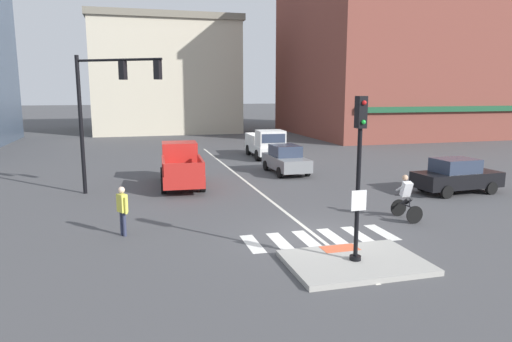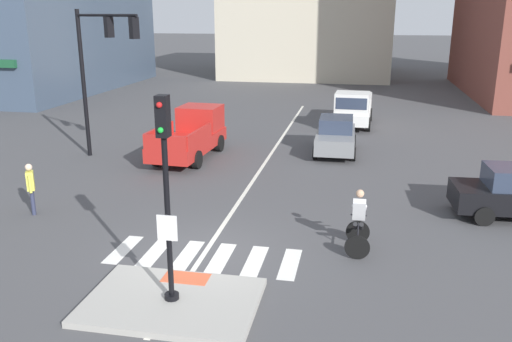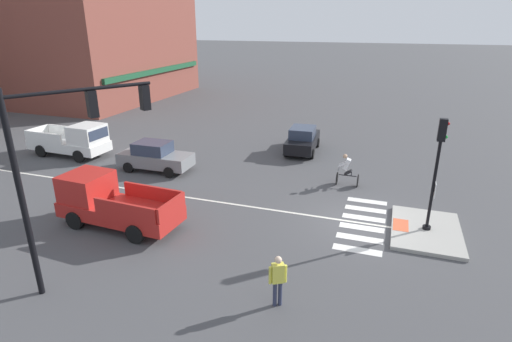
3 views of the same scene
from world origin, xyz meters
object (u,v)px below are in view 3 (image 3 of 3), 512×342
(signal_pole, at_px, (437,165))
(pickup_truck_white_eastbound_distant, at_px, (74,141))
(pickup_truck_red_westbound_far, at_px, (110,202))
(pedestrian_at_curb_left, at_px, (278,277))
(car_grey_eastbound_far, at_px, (155,156))
(traffic_light_mast, at_px, (64,151))
(car_black_cross_right, at_px, (303,140))
(cyclist, at_px, (347,169))

(signal_pole, height_order, pickup_truck_white_eastbound_distant, signal_pole)
(pickup_truck_red_westbound_far, relative_size, pickup_truck_white_eastbound_distant, 1.01)
(pedestrian_at_curb_left, bearing_deg, car_grey_eastbound_far, 47.18)
(traffic_light_mast, bearing_deg, car_grey_eastbound_far, 18.94)
(car_grey_eastbound_far, height_order, pedestrian_at_curb_left, pedestrian_at_curb_left)
(pickup_truck_white_eastbound_distant, bearing_deg, signal_pole, -99.62)
(car_black_cross_right, xyz_separation_m, cyclist, (-4.92, -3.40, 0.06))
(car_grey_eastbound_far, height_order, pickup_truck_red_westbound_far, pickup_truck_red_westbound_far)
(cyclist, distance_m, pedestrian_at_curb_left, 10.23)
(pickup_truck_white_eastbound_distant, relative_size, pedestrian_at_curb_left, 3.09)
(car_black_cross_right, height_order, pedestrian_at_curb_left, pedestrian_at_curb_left)
(car_grey_eastbound_far, distance_m, pickup_truck_white_eastbound_distant, 6.15)
(signal_pole, relative_size, traffic_light_mast, 0.71)
(cyclist, bearing_deg, pedestrian_at_curb_left, 175.86)
(traffic_light_mast, xyz_separation_m, pedestrian_at_curb_left, (0.67, -6.43, -3.40))
(car_black_cross_right, height_order, pickup_truck_white_eastbound_distant, pickup_truck_white_eastbound_distant)
(car_grey_eastbound_far, height_order, cyclist, cyclist)
(pedestrian_at_curb_left, bearing_deg, pickup_truck_white_eastbound_distant, 58.64)
(traffic_light_mast, distance_m, pickup_truck_red_westbound_far, 5.08)
(traffic_light_mast, xyz_separation_m, pickup_truck_white_eastbound_distant, (10.35, 9.45, -3.41))
(car_grey_eastbound_far, distance_m, pedestrian_at_curb_left, 13.31)
(pedestrian_at_curb_left, bearing_deg, signal_pole, -35.44)
(traffic_light_mast, relative_size, pedestrian_at_curb_left, 3.80)
(car_black_cross_right, xyz_separation_m, pickup_truck_white_eastbound_distant, (-5.44, 13.22, 0.17))
(car_grey_eastbound_far, bearing_deg, traffic_light_mast, -161.06)
(cyclist, xyz_separation_m, pedestrian_at_curb_left, (-10.20, 0.74, 0.11))
(car_black_cross_right, bearing_deg, pickup_truck_red_westbound_far, 156.81)
(traffic_light_mast, distance_m, pickup_truck_white_eastbound_distant, 14.43)
(traffic_light_mast, relative_size, pickup_truck_white_eastbound_distant, 1.23)
(pedestrian_at_curb_left, bearing_deg, traffic_light_mast, 95.94)
(signal_pole, relative_size, car_grey_eastbound_far, 1.09)
(pickup_truck_red_westbound_far, relative_size, cyclist, 3.10)
(pickup_truck_red_westbound_far, bearing_deg, pickup_truck_white_eastbound_distant, 48.98)
(pickup_truck_white_eastbound_distant, bearing_deg, cyclist, -88.21)
(car_black_cross_right, relative_size, car_grey_eastbound_far, 1.02)
(pickup_truck_red_westbound_far, xyz_separation_m, pedestrian_at_curb_left, (-2.78, -7.95, 0.00))
(traffic_light_mast, height_order, pickup_truck_red_westbound_far, traffic_light_mast)
(pickup_truck_white_eastbound_distant, bearing_deg, pickup_truck_red_westbound_far, -131.02)
(signal_pole, xyz_separation_m, pedestrian_at_curb_left, (-6.23, 4.44, -1.88))
(car_black_cross_right, bearing_deg, pickup_truck_white_eastbound_distant, 112.35)
(traffic_light_mast, bearing_deg, pedestrian_at_curb_left, -84.06)
(traffic_light_mast, height_order, pedestrian_at_curb_left, traffic_light_mast)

